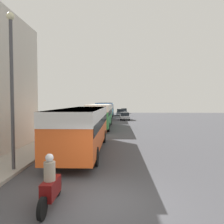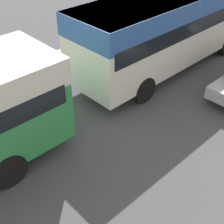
{
  "view_description": "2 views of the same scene",
  "coord_description": "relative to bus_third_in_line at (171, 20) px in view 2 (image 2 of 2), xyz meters",
  "views": [
    {
      "loc": [
        0.63,
        -7.13,
        3.35
      ],
      "look_at": [
        -0.27,
        24.58,
        1.87
      ],
      "focal_mm": 35.0,
      "sensor_mm": 36.0,
      "label": 1
    },
    {
      "loc": [
        5.49,
        22.39,
        6.56
      ],
      "look_at": [
        0.29,
        27.33,
        1.26
      ],
      "focal_mm": 50.0,
      "sensor_mm": 36.0,
      "label": 2
    }
  ],
  "objects": [
    {
      "name": "bus_third_in_line",
      "position": [
        0.0,
        0.0,
        0.0
      ],
      "size": [
        2.62,
        9.3,
        3.17
      ],
      "color": "silver",
      "rests_on": "ground_plane"
    }
  ]
}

